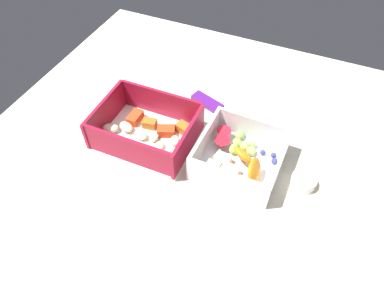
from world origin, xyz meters
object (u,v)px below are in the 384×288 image
Objects in this scene: pasta_container at (147,131)px; paper_cup_liner at (303,182)px; fruit_bowl at (239,157)px; candy_bar at (207,102)px.

pasta_container is 28.97cm from paper_cup_liner.
paper_cup_liner is at bearing 0.29° from fruit_bowl.
paper_cup_liner is (22.20, -12.07, 0.33)cm from candy_bar.
paper_cup_liner reaches higher than candy_bar.
pasta_container is 17.45cm from fruit_bowl.
fruit_bowl is 11.55cm from paper_cup_liner.
pasta_container is at bearing -116.88° from candy_bar.
pasta_container is 2.54× the size of candy_bar.
paper_cup_liner is (11.50, 0.06, -1.06)cm from fruit_bowl.
fruit_bowl is at bearing -48.60° from candy_bar.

